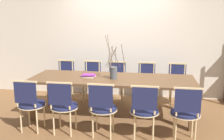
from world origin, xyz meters
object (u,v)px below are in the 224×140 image
object	(u,v)px
chair_near_center	(103,107)
vase_centerpiece	(114,72)
chair_far_center	(117,80)
dining_table	(112,82)
book_stack	(89,76)

from	to	relation	value
chair_near_center	vase_centerpiece	size ratio (longest dim) A/B	1.13
chair_far_center	dining_table	bearing A→B (deg)	92.19
chair_far_center	vase_centerpiece	xyz separation A→B (m)	(0.07, -0.88, 0.38)
chair_far_center	book_stack	size ratio (longest dim) A/B	3.38
chair_far_center	vase_centerpiece	bearing A→B (deg)	94.44
chair_far_center	chair_near_center	bearing A→B (deg)	90.53
chair_near_center	vase_centerpiece	world-z (taller)	vase_centerpiece
chair_near_center	chair_far_center	bearing A→B (deg)	90.53
chair_near_center	vase_centerpiece	distance (m)	0.86
vase_centerpiece	dining_table	bearing A→B (deg)	125.27
chair_near_center	chair_far_center	distance (m)	1.65
chair_far_center	book_stack	distance (m)	0.96
dining_table	vase_centerpiece	distance (m)	0.22
chair_far_center	book_stack	xyz separation A→B (m)	(-0.41, -0.82, 0.28)
vase_centerpiece	book_stack	distance (m)	0.49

